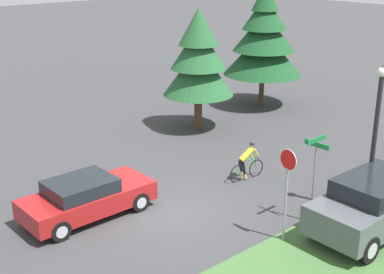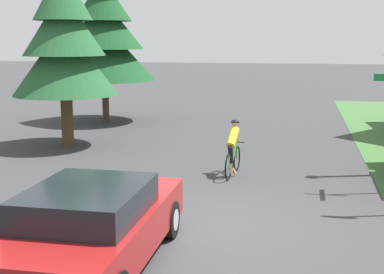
{
  "view_description": "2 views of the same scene",
  "coord_description": "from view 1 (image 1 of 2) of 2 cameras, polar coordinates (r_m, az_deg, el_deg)",
  "views": [
    {
      "loc": [
        12.57,
        -10.04,
        8.35
      ],
      "look_at": [
        -0.92,
        1.76,
        2.02
      ],
      "focal_mm": 50.0,
      "sensor_mm": 36.0,
      "label": 1
    },
    {
      "loc": [
        1.46,
        -9.55,
        3.5
      ],
      "look_at": [
        -0.9,
        1.94,
        1.34
      ],
      "focal_mm": 50.0,
      "sensor_mm": 36.0,
      "label": 2
    }
  ],
  "objects": [
    {
      "name": "street_lamp",
      "position": [
        17.92,
        18.99,
        0.8
      ],
      "size": [
        0.32,
        0.32,
        5.01
      ],
      "color": "black",
      "rests_on": "ground"
    },
    {
      "name": "street_name_sign",
      "position": [
        17.11,
        12.98,
        -2.89
      ],
      "size": [
        0.9,
        0.9,
        2.89
      ],
      "color": "gray",
      "rests_on": "ground"
    },
    {
      "name": "sedan_left_lane",
      "position": [
        17.87,
        -11.2,
        -6.34
      ],
      "size": [
        1.92,
        4.35,
        1.36
      ],
      "rotation": [
        0.0,
        0.0,
        1.58
      ],
      "color": "maroon",
      "rests_on": "ground"
    },
    {
      "name": "conifer_tall_near",
      "position": [
        25.47,
        0.69,
        8.4
      ],
      "size": [
        3.38,
        3.38,
        5.83
      ],
      "color": "#4C3823",
      "rests_on": "ground"
    },
    {
      "name": "parked_suv_right",
      "position": [
        17.37,
        18.7,
        -6.82
      ],
      "size": [
        2.1,
        4.43,
        1.83
      ],
      "rotation": [
        0.0,
        0.0,
        1.56
      ],
      "color": "#4C5156",
      "rests_on": "ground"
    },
    {
      "name": "ground_plane",
      "position": [
        18.12,
        -2.29,
        -8.0
      ],
      "size": [
        140.0,
        140.0,
        0.0
      ],
      "primitive_type": "plane",
      "color": "#38383A"
    },
    {
      "name": "conifer_tall_far",
      "position": [
        29.68,
        7.66,
        10.27
      ],
      "size": [
        4.28,
        4.28,
        6.75
      ],
      "color": "#4C3823",
      "rests_on": "ground"
    },
    {
      "name": "stop_sign",
      "position": [
        15.85,
        10.11,
        -4.39
      ],
      "size": [
        0.64,
        0.08,
        2.93
      ],
      "rotation": [
        0.0,
        0.0,
        3.06
      ],
      "color": "gray",
      "rests_on": "ground"
    },
    {
      "name": "cyclist",
      "position": [
        20.41,
        5.86,
        -2.67
      ],
      "size": [
        0.44,
        1.66,
        1.46
      ],
      "rotation": [
        0.0,
        0.0,
        1.47
      ],
      "color": "black",
      "rests_on": "ground"
    }
  ]
}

